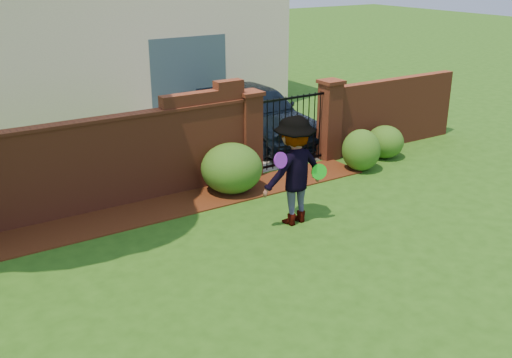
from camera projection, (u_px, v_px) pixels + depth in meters
ground at (256, 287)px, 8.62m from camera, size 80.00×80.00×0.01m
mulch_bed at (113, 220)px, 10.76m from camera, size 11.10×1.08×0.03m
brick_wall at (38, 173)px, 10.42m from camera, size 8.70×0.31×2.16m
brick_wall_return at (391, 112)px, 14.81m from camera, size 4.00×0.25×1.70m
pillar_left at (250, 134)px, 12.64m from camera, size 0.50×0.50×1.88m
pillar_right at (330, 119)px, 13.76m from camera, size 0.50×0.50×1.88m
iron_gate at (291, 131)px, 13.23m from camera, size 1.78×0.03×1.60m
driveway at (207, 127)px, 16.68m from camera, size 3.20×8.00×0.01m
house at (65, 5)px, 17.46m from camera, size 12.40×6.40×6.30m
car at (261, 115)px, 15.03m from camera, size 1.80×4.37×1.48m
shrub_left at (232, 168)px, 11.91m from camera, size 1.24×1.24×1.02m
shrub_middle at (361, 150)px, 13.16m from camera, size 0.85×0.85×0.94m
shrub_right at (385, 142)px, 14.02m from camera, size 0.88×0.88×0.78m
man at (295, 171)px, 10.35m from camera, size 1.33×0.83×1.97m
frisbee_purple at (281, 160)px, 9.87m from camera, size 0.28×0.11×0.28m
frisbee_green at (319, 172)px, 10.34m from camera, size 0.29×0.14×0.28m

